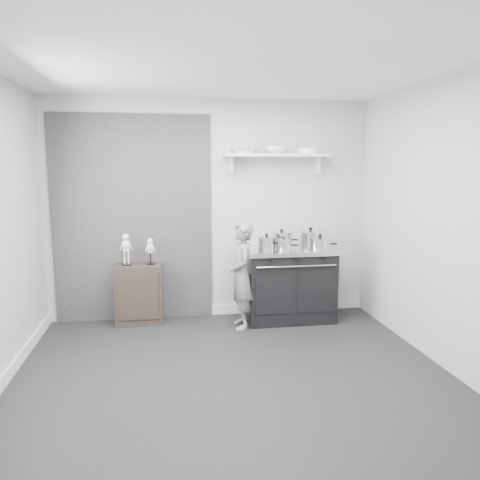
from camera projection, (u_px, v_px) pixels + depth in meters
name	position (u px, v px, depth m)	size (l,w,h in m)	color
ground	(232.00, 375.00, 4.27)	(4.00, 4.00, 0.00)	black
room_shell	(219.00, 195.00, 4.14)	(4.02, 3.62, 2.71)	#ABACA9
wall_shelf	(277.00, 156.00, 5.71)	(1.30, 0.26, 0.24)	silver
stove	(289.00, 283.00, 5.78)	(1.12, 0.70, 0.90)	black
side_cabinet	(139.00, 294.00, 5.64)	(0.55, 0.32, 0.72)	black
child	(242.00, 275.00, 5.45)	(0.46, 0.30, 1.26)	slate
pot_front_left	(267.00, 243.00, 5.59)	(0.31, 0.22, 0.20)	silver
pot_back_left	(282.00, 239.00, 5.78)	(0.33, 0.24, 0.22)	silver
pot_back_right	(310.00, 238.00, 5.87)	(0.36, 0.27, 0.23)	silver
pot_front_right	(320.00, 243.00, 5.59)	(0.34, 0.25, 0.19)	silver
pot_front_center	(284.00, 245.00, 5.52)	(0.25, 0.16, 0.17)	silver
skeleton_full	(126.00, 247.00, 5.53)	(0.12, 0.08, 0.44)	beige
skeleton_torso	(150.00, 250.00, 5.58)	(0.10, 0.07, 0.36)	beige
bowl_large	(244.00, 150.00, 5.63)	(0.32, 0.32, 0.08)	white
bowl_small	(276.00, 150.00, 5.69)	(0.27, 0.27, 0.08)	white
plate_stack	(308.00, 151.00, 5.76)	(0.26, 0.26, 0.06)	white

